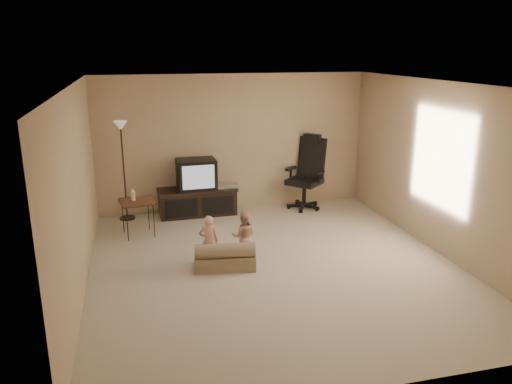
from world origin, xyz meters
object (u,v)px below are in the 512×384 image
side_table (137,202)px  child_sofa (225,257)px  toddler_left (209,241)px  office_chair (307,182)px  toddler_right (244,236)px  floor_lamp (122,149)px  tv_stand (197,192)px

side_table → child_sofa: (1.13, -1.61, -0.40)m
side_table → toddler_left: size_ratio=1.06×
office_chair → toddler_left: office_chair is taller
toddler_left → toddler_right: toddler_left is taller
office_chair → floor_lamp: size_ratio=0.80×
side_table → toddler_left: 1.76m
tv_stand → office_chair: 2.06m
floor_lamp → toddler_left: (1.11, -2.34, -0.90)m
office_chair → side_table: 3.22m
office_chair → toddler_right: size_ratio=1.90×
tv_stand → toddler_left: tv_stand is taller
floor_lamp → side_table: bearing=-78.1°
toddler_left → toddler_right: (0.51, 0.08, -0.01)m
tv_stand → floor_lamp: floor_lamp is taller
tv_stand → child_sofa: tv_stand is taller
office_chair → child_sofa: bearing=-82.8°
side_table → toddler_left: side_table is taller
side_table → child_sofa: side_table is taller
toddler_left → side_table: bearing=-47.9°
office_chair → toddler_left: (-2.21, -2.20, -0.13)m
side_table → floor_lamp: bearing=101.9°
floor_lamp → toddler_left: size_ratio=2.35×
toddler_left → toddler_right: bearing=-161.0°
toddler_right → office_chair: bearing=-116.7°
side_table → toddler_right: size_ratio=1.08×
tv_stand → side_table: tv_stand is taller
child_sofa → toddler_left: bearing=155.3°
tv_stand → office_chair: size_ratio=1.04×
child_sofa → toddler_right: 0.43m
toddler_left → floor_lamp: bearing=-54.5°
tv_stand → office_chair: office_chair is taller
side_table → office_chair: bearing=12.8°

